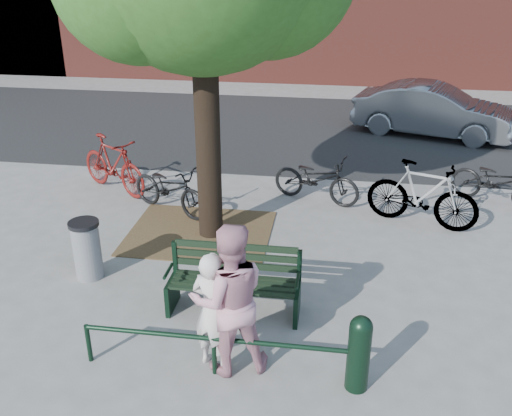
% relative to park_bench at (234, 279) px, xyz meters
% --- Properties ---
extents(ground, '(90.00, 90.00, 0.00)m').
position_rel_park_bench_xyz_m(ground, '(0.00, -0.08, -0.48)').
color(ground, gray).
rests_on(ground, ground).
extents(dirt_pit, '(2.40, 2.00, 0.02)m').
position_rel_park_bench_xyz_m(dirt_pit, '(-1.00, 2.12, -0.47)').
color(dirt_pit, brown).
rests_on(dirt_pit, ground).
extents(road, '(40.00, 7.00, 0.01)m').
position_rel_park_bench_xyz_m(road, '(0.00, 8.42, -0.47)').
color(road, black).
rests_on(road, ground).
extents(park_bench, '(1.74, 0.54, 0.97)m').
position_rel_park_bench_xyz_m(park_bench, '(0.00, 0.00, 0.00)').
color(park_bench, black).
rests_on(park_bench, ground).
extents(guard_railing, '(3.06, 0.06, 0.51)m').
position_rel_park_bench_xyz_m(guard_railing, '(0.00, -1.28, -0.08)').
color(guard_railing, black).
rests_on(guard_railing, ground).
extents(person_left, '(0.64, 0.54, 1.49)m').
position_rel_park_bench_xyz_m(person_left, '(-0.03, -1.13, 0.26)').
color(person_left, silver).
rests_on(person_left, ground).
extents(person_right, '(1.07, 0.95, 1.83)m').
position_rel_park_bench_xyz_m(person_right, '(0.16, -1.13, 0.44)').
color(person_right, '#C28592').
rests_on(person_right, ground).
extents(bollard, '(0.25, 0.25, 0.94)m').
position_rel_park_bench_xyz_m(bollard, '(1.60, -1.27, 0.02)').
color(bollard, black).
rests_on(bollard, ground).
extents(litter_bin, '(0.44, 0.44, 0.90)m').
position_rel_park_bench_xyz_m(litter_bin, '(-2.28, 0.52, -0.02)').
color(litter_bin, gray).
rests_on(litter_bin, ground).
extents(bicycle_a, '(1.85, 1.38, 0.93)m').
position_rel_park_bench_xyz_m(bicycle_a, '(-1.73, 2.90, -0.01)').
color(bicycle_a, black).
rests_on(bicycle_a, ground).
extents(bicycle_b, '(1.87, 1.44, 1.13)m').
position_rel_park_bench_xyz_m(bicycle_b, '(-3.10, 3.69, 0.08)').
color(bicycle_b, '#550F0C').
rests_on(bicycle_b, ground).
extents(bicycle_c, '(1.82, 1.15, 0.90)m').
position_rel_park_bench_xyz_m(bicycle_c, '(0.88, 3.78, -0.03)').
color(bicycle_c, black).
rests_on(bicycle_c, ground).
extents(bicycle_d, '(2.00, 1.14, 1.16)m').
position_rel_park_bench_xyz_m(bicycle_d, '(2.74, 3.02, 0.10)').
color(bicycle_d, gray).
rests_on(bicycle_d, ground).
extents(bicycle_e, '(1.81, 1.43, 0.92)m').
position_rel_park_bench_xyz_m(bicycle_e, '(4.25, 4.12, -0.02)').
color(bicycle_e, black).
rests_on(bicycle_e, ground).
extents(parked_car, '(4.19, 2.48, 1.30)m').
position_rel_park_bench_xyz_m(parked_car, '(3.61, 8.45, 0.17)').
color(parked_car, slate).
rests_on(parked_car, ground).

